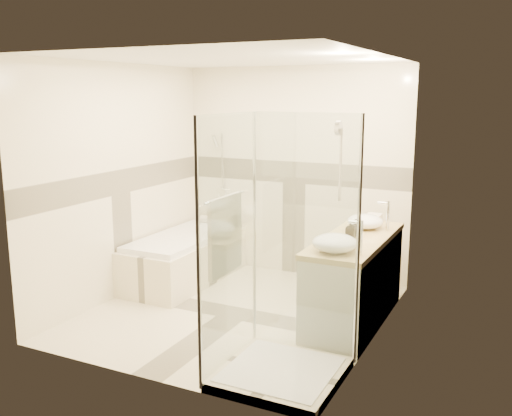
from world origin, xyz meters
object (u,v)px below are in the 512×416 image
at_px(amenity_bottle_a, 350,230).
at_px(amenity_bottle_b, 356,228).
at_px(bathtub, 185,255).
at_px(vessel_sink_near, 365,221).
at_px(vessel_sink_far, 335,243).
at_px(vanity, 354,280).
at_px(shower_enclosure, 272,312).

bearing_deg(amenity_bottle_a, amenity_bottle_b, 90.00).
relative_size(bathtub, vessel_sink_near, 4.73).
height_order(vessel_sink_far, amenity_bottle_a, amenity_bottle_a).
bearing_deg(vessel_sink_near, vanity, -87.10).
bearing_deg(vanity, vessel_sink_far, -92.02).
relative_size(vessel_sink_near, amenity_bottle_b, 2.24).
xyz_separation_m(vanity, vessel_sink_far, (-0.02, -0.57, 0.50)).
relative_size(shower_enclosure, amenity_bottle_a, 11.29).
bearing_deg(vanity, shower_enclosure, -102.97).
relative_size(bathtub, vanity, 1.05).
relative_size(bathtub, amenity_bottle_b, 10.59).
distance_m(bathtub, shower_enclosure, 2.47).
bearing_deg(bathtub, shower_enclosure, -41.10).
height_order(vessel_sink_near, vessel_sink_far, vessel_sink_far).
bearing_deg(amenity_bottle_a, vessel_sink_near, 90.00).
xyz_separation_m(vanity, vessel_sink_near, (-0.02, 0.39, 0.50)).
relative_size(bathtub, shower_enclosure, 0.83).
height_order(bathtub, vessel_sink_near, vessel_sink_near).
height_order(shower_enclosure, vessel_sink_far, shower_enclosure).
distance_m(vessel_sink_far, amenity_bottle_b, 0.62).
xyz_separation_m(vessel_sink_far, amenity_bottle_a, (0.00, 0.45, 0.01)).
relative_size(vessel_sink_far, amenity_bottle_b, 2.43).
bearing_deg(shower_enclosure, amenity_bottle_a, 76.72).
bearing_deg(shower_enclosure, vessel_sink_far, 68.79).
height_order(bathtub, amenity_bottle_b, amenity_bottle_b).
height_order(shower_enclosure, amenity_bottle_a, shower_enclosure).
xyz_separation_m(vessel_sink_near, amenity_bottle_a, (0.00, -0.51, 0.02)).
distance_m(bathtub, vanity, 2.18).
bearing_deg(shower_enclosure, vanity, 77.03).
distance_m(vanity, vessel_sink_near, 0.63).
distance_m(amenity_bottle_a, amenity_bottle_b, 0.17).
distance_m(shower_enclosure, amenity_bottle_a, 1.26).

